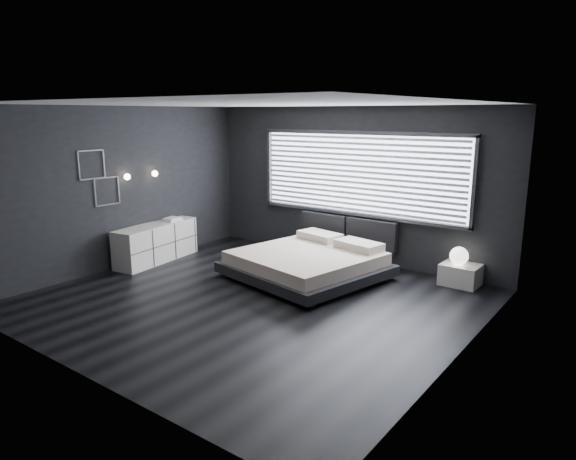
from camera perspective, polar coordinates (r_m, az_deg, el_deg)
The scene contains 12 objects.
room at distance 7.23m, azimuth -4.03°, elevation 2.66°, with size 6.04×6.00×2.80m.
window at distance 9.29m, azimuth 7.86°, elevation 6.15°, with size 4.14×0.09×1.52m.
headboard at distance 9.50m, azimuth 6.59°, elevation -0.03°, with size 1.96×0.16×0.52m.
sconce_near at distance 9.35m, azimuth -17.45°, elevation 5.67°, with size 0.18×0.11×0.11m.
sconce_far at distance 9.71m, azimuth -14.59°, elevation 6.09°, with size 0.18×0.11×0.11m.
wall_art_upper at distance 9.06m, azimuth -20.98°, elevation 6.79°, with size 0.01×0.48×0.48m.
wall_art_lower at distance 9.25m, azimuth -19.45°, elevation 4.08°, with size 0.01×0.48×0.48m.
bed at distance 8.52m, azimuth 2.22°, elevation -3.58°, with size 2.59×2.51×0.58m.
nightstand at distance 8.63m, azimuth 18.61°, elevation -4.71°, with size 0.58×0.48×0.34m, color white.
orb_lamp at distance 8.52m, azimuth 18.47°, elevation -2.75°, with size 0.29×0.29×0.29m, color white.
dresser at distance 9.76m, azimuth -14.40°, elevation -1.36°, with size 0.71×1.78×0.69m.
book_stack at distance 9.90m, azimuth -12.76°, elevation 1.17°, with size 0.28×0.35×0.07m.
Camera 1 is at (4.64, -5.39, 2.68)m, focal length 32.00 mm.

